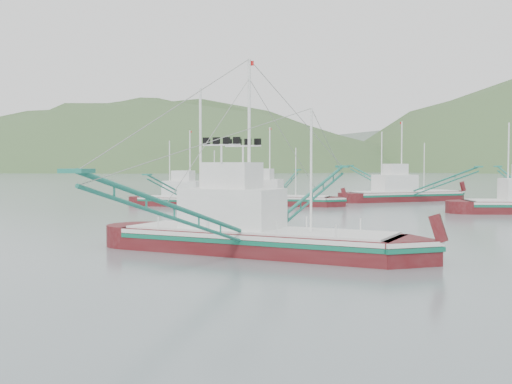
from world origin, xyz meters
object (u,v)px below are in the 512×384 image
(bg_boat_left, at_px, (192,195))
(bg_boat_far, at_px, (272,194))
(main_boat, at_px, (254,217))
(bg_boat_extra, at_px, (404,183))

(bg_boat_left, relative_size, bg_boat_far, 0.95)
(main_boat, xyz_separation_m, bg_boat_left, (-18.18, 36.05, -0.74))
(main_boat, xyz_separation_m, bg_boat_extra, (5.54, 53.47, 0.39))
(bg_boat_left, height_order, bg_boat_far, bg_boat_far)
(bg_boat_extra, bearing_deg, main_boat, -133.98)
(main_boat, xyz_separation_m, bg_boat_far, (-9.49, 40.33, -0.68))
(main_boat, bearing_deg, bg_boat_far, 113.83)
(bg_boat_far, distance_m, bg_boat_extra, 19.99)
(bg_boat_left, distance_m, bg_boat_far, 9.69)
(bg_boat_left, bearing_deg, bg_boat_far, 27.43)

